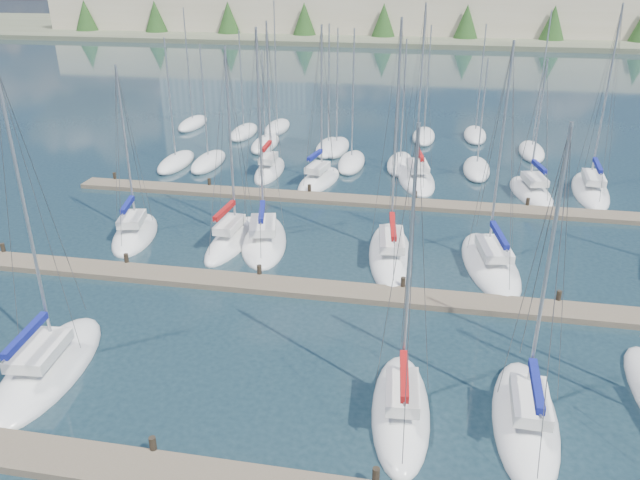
% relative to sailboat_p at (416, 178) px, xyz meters
% --- Properties ---
extents(ground, '(400.00, 400.00, 0.00)m').
position_rel_sailboat_p_xyz_m(ground, '(-3.84, 24.02, -0.18)').
color(ground, '#1E323C').
rests_on(ground, ground).
extents(dock_mid, '(44.00, 1.93, 1.10)m').
position_rel_sailboat_p_xyz_m(dock_mid, '(-3.84, -19.97, -0.03)').
color(dock_mid, '#6B5E4C').
rests_on(dock_mid, ground).
extents(dock_far, '(44.00, 1.93, 1.10)m').
position_rel_sailboat_p_xyz_m(dock_far, '(-3.84, -5.97, -0.03)').
color(dock_far, '#6B5E4C').
rests_on(dock_far, ground).
extents(sailboat_p, '(4.25, 8.84, 14.29)m').
position_rel_sailboat_p_xyz_m(sailboat_p, '(0.00, 0.00, 0.00)').
color(sailboat_p, white).
rests_on(sailboat_p, ground).
extents(sailboat_d, '(2.83, 7.49, 12.23)m').
position_rel_sailboat_p_xyz_m(sailboat_d, '(0.74, -29.14, 0.01)').
color(sailboat_d, white).
rests_on(sailboat_d, ground).
extents(sailboat_l, '(4.24, 9.23, 13.38)m').
position_rel_sailboat_p_xyz_m(sailboat_l, '(4.99, -15.11, -0.01)').
color(sailboat_l, white).
rests_on(sailboat_l, ground).
extents(sailboat_n, '(2.36, 7.07, 12.87)m').
position_rel_sailboat_p_xyz_m(sailboat_n, '(-12.27, -0.21, 0.02)').
color(sailboat_n, white).
rests_on(sailboat_n, ground).
extents(sailboat_i, '(2.60, 7.75, 12.68)m').
position_rel_sailboat_p_xyz_m(sailboat_i, '(-10.90, -14.55, 0.01)').
color(sailboat_i, white).
rests_on(sailboat_i, ground).
extents(sailboat_c, '(3.87, 8.54, 13.77)m').
position_rel_sailboat_p_xyz_m(sailboat_c, '(-14.53, -29.13, -0.01)').
color(sailboat_c, white).
rests_on(sailboat_c, ground).
extents(sailboat_e, '(2.66, 7.74, 12.38)m').
position_rel_sailboat_p_xyz_m(sailboat_e, '(5.50, -28.80, 0.00)').
color(sailboat_e, white).
rests_on(sailboat_e, ground).
extents(sailboat_r, '(3.22, 9.05, 14.44)m').
position_rel_sailboat_p_xyz_m(sailboat_r, '(13.37, -0.51, 0.00)').
color(sailboat_r, white).
rests_on(sailboat_r, ground).
extents(sailboat_o, '(3.66, 7.06, 12.83)m').
position_rel_sailboat_p_xyz_m(sailboat_o, '(-7.68, -2.04, 0.01)').
color(sailboat_o, white).
rests_on(sailboat_o, ground).
extents(sailboat_h, '(4.00, 7.09, 11.54)m').
position_rel_sailboat_p_xyz_m(sailboat_h, '(-17.39, -14.86, -0.00)').
color(sailboat_h, white).
rests_on(sailboat_h, ground).
extents(sailboat_j, '(4.66, 8.61, 13.72)m').
position_rel_sailboat_p_xyz_m(sailboat_j, '(-8.93, -14.25, -0.00)').
color(sailboat_j, white).
rests_on(sailboat_j, ground).
extents(sailboat_q, '(3.86, 7.60, 10.77)m').
position_rel_sailboat_p_xyz_m(sailboat_q, '(8.82, -1.83, -0.01)').
color(sailboat_q, white).
rests_on(sailboat_q, ground).
extents(sailboat_k, '(3.63, 9.80, 14.39)m').
position_rel_sailboat_p_xyz_m(sailboat_k, '(-0.85, -14.86, 0.00)').
color(sailboat_k, white).
rests_on(sailboat_k, ground).
extents(distant_boats, '(36.93, 20.75, 13.30)m').
position_rel_sailboat_p_xyz_m(distant_boats, '(-8.18, 7.78, 0.11)').
color(distant_boats, '#9EA0A5').
rests_on(distant_boats, ground).
extents(shoreline, '(400.00, 60.00, 38.00)m').
position_rel_sailboat_p_xyz_m(shoreline, '(-17.13, 113.79, 7.26)').
color(shoreline, '#666B51').
rests_on(shoreline, ground).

